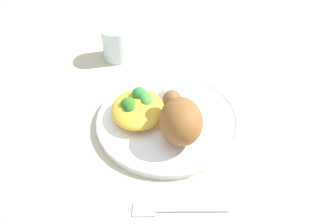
% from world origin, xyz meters
% --- Properties ---
extents(ground_plane, '(2.00, 2.00, 0.00)m').
position_xyz_m(ground_plane, '(0.00, 0.00, 0.00)').
color(ground_plane, '#C6B896').
extents(plate, '(0.27, 0.27, 0.02)m').
position_xyz_m(plate, '(0.00, 0.00, 0.01)').
color(plate, white).
rests_on(plate, ground_plane).
extents(roasted_chicken, '(0.10, 0.07, 0.07)m').
position_xyz_m(roasted_chicken, '(-0.05, -0.02, 0.05)').
color(roasted_chicken, brown).
rests_on(roasted_chicken, plate).
extents(rice_pile, '(0.08, 0.09, 0.04)m').
position_xyz_m(rice_pile, '(0.04, -0.04, 0.03)').
color(rice_pile, white).
rests_on(rice_pile, plate).
extents(mac_cheese_with_broccoli, '(0.11, 0.10, 0.04)m').
position_xyz_m(mac_cheese_with_broccoli, '(0.01, 0.05, 0.03)').
color(mac_cheese_with_broccoli, gold).
rests_on(mac_cheese_with_broccoli, plate).
extents(fork, '(0.03, 0.14, 0.01)m').
position_xyz_m(fork, '(-0.19, 0.01, 0.00)').
color(fork, '#B2B2B7').
rests_on(fork, ground_plane).
extents(water_glass, '(0.07, 0.07, 0.08)m').
position_xyz_m(water_glass, '(0.23, 0.10, 0.04)').
color(water_glass, silver).
rests_on(water_glass, ground_plane).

